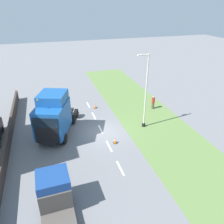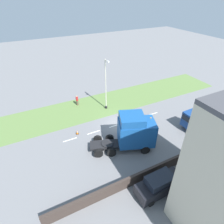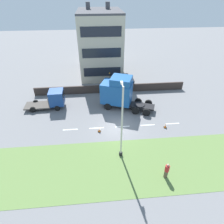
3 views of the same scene
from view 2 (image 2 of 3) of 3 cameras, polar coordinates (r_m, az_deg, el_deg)
The scene contains 11 objects.
ground_plane at distance 26.24m, azimuth 2.31°, elevation -3.74°, with size 120.00×120.00×0.00m, color slate.
grass_verge at distance 30.69m, azimuth -3.10°, elevation 2.34°, with size 7.00×44.00×0.01m.
lane_markings at distance 25.97m, azimuth 0.95°, elevation -4.16°, with size 0.16×14.60×0.00m.
boundary_wall at distance 20.57m, azimuth 15.00°, elevation -15.83°, with size 0.25×24.00×1.29m.
lorry_cab at distance 21.44m, azimuth 6.63°, elevation -6.04°, with size 4.93×7.59×4.71m.
flatbed_truck at distance 26.93m, azimuth 23.80°, elevation -2.33°, with size 2.21×5.56×2.60m.
parked_car at distance 18.70m, azimuth 14.28°, elevation -20.61°, with size 1.84×4.61×2.13m.
lamp_post at distance 27.85m, azimuth -1.87°, elevation 7.42°, with size 1.30×0.35×7.89m.
pedestrian at distance 30.58m, azimuth -10.58°, elevation 3.46°, with size 0.39×0.39×1.72m.
traffic_cone_lead at distance 27.50m, azimuth 5.60°, elevation -1.21°, with size 0.36×0.36×0.58m.
traffic_cone_trailing at distance 24.84m, azimuth -10.57°, elevation -6.06°, with size 0.36×0.36×0.58m.
Camera 2 is at (18.13, -10.37, 15.89)m, focal length 30.00 mm.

